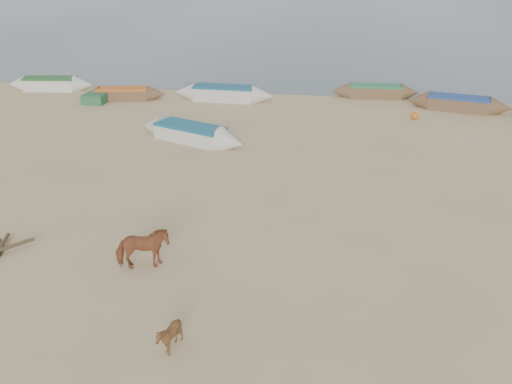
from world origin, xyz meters
TOP-DOWN VIEW (x-y plane):
  - ground at (0.00, 0.00)m, footprint 140.00×140.00m
  - sea at (0.00, 82.00)m, footprint 160.00×160.00m
  - cow_adult at (-2.82, 0.13)m, footprint 1.79×1.27m
  - calf_front at (-0.90, -3.15)m, footprint 1.08×1.06m
  - near_canoe at (-4.72, 11.65)m, footprint 6.42×3.57m
  - waterline_canoes at (-0.58, 20.31)m, footprint 58.75×5.28m
  - beach_clutter at (3.99, 19.39)m, footprint 44.72×4.94m

SIDE VIEW (x-z plane):
  - ground at x=0.00m, z-range 0.00..0.00m
  - sea at x=0.00m, z-range 0.01..0.01m
  - beach_clutter at x=3.99m, z-range -0.02..0.62m
  - near_canoe at x=-4.72m, z-range 0.00..0.84m
  - waterline_canoes at x=-0.58m, z-range -0.05..0.92m
  - calf_front at x=-0.90m, z-range 0.00..0.90m
  - cow_adult at x=-2.82m, z-range 0.00..1.38m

